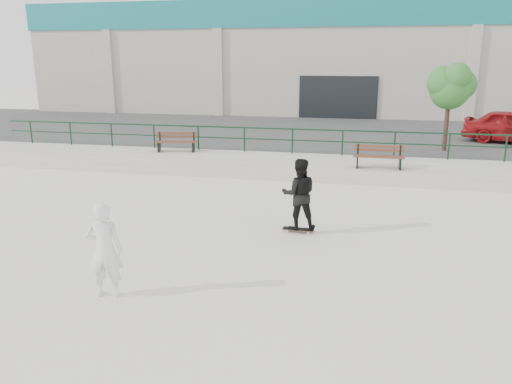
% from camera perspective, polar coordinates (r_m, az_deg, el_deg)
% --- Properties ---
extents(ground, '(120.00, 120.00, 0.00)m').
position_cam_1_polar(ground, '(10.17, 0.69, -9.50)').
color(ground, beige).
rests_on(ground, ground).
extents(ledge, '(30.00, 3.00, 0.50)m').
position_cam_1_polar(ledge, '(19.08, 6.54, 2.84)').
color(ledge, '#B0ABA1').
rests_on(ledge, ground).
extents(parking_strip, '(60.00, 14.00, 0.50)m').
position_cam_1_polar(parking_strip, '(27.42, 8.45, 6.45)').
color(parking_strip, '#3B3B3B').
rests_on(parking_strip, ground).
extents(railing, '(28.00, 0.06, 1.03)m').
position_cam_1_polar(railing, '(20.18, 7.02, 6.35)').
color(railing, '#133520').
rests_on(railing, ledge).
extents(commercial_building, '(44.20, 16.33, 8.00)m').
position_cam_1_polar(commercial_building, '(41.11, 10.20, 15.19)').
color(commercial_building, '#B7B0A4').
rests_on(commercial_building, ground).
extents(bench_left, '(1.77, 0.84, 0.79)m').
position_cam_1_polar(bench_left, '(21.05, -9.09, 5.66)').
color(bench_left, brown).
rests_on(bench_left, ledge).
extents(bench_right, '(1.76, 0.54, 0.81)m').
position_cam_1_polar(bench_right, '(18.06, 13.86, 3.93)').
color(bench_right, brown).
rests_on(bench_right, ledge).
extents(tree, '(2.03, 1.80, 3.60)m').
position_cam_1_polar(tree, '(22.24, 21.38, 11.32)').
color(tree, '#453122').
rests_on(tree, parking_strip).
extents(skateboard, '(0.78, 0.22, 0.09)m').
position_cam_1_polar(skateboard, '(12.61, 4.85, -4.27)').
color(skateboard, black).
rests_on(skateboard, ground).
extents(standing_skater, '(0.99, 0.84, 1.79)m').
position_cam_1_polar(standing_skater, '(12.34, 4.94, -0.25)').
color(standing_skater, black).
rests_on(standing_skater, skateboard).
extents(seated_skater, '(0.72, 0.54, 1.78)m').
position_cam_1_polar(seated_skater, '(9.41, -16.91, -6.37)').
color(seated_skater, white).
rests_on(seated_skater, ground).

